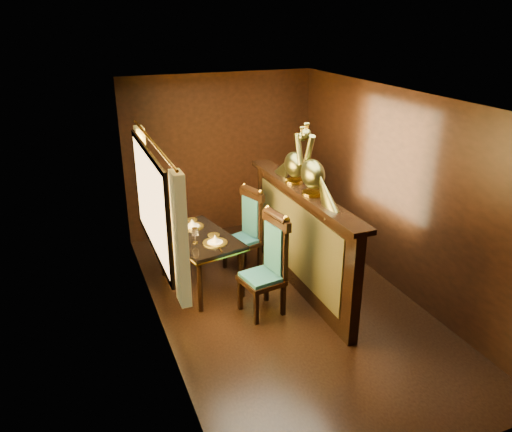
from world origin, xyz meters
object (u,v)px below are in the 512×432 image
Objects in this scene: peacock_left at (313,161)px; peacock_right at (295,154)px; dining_table at (199,241)px; chair_left at (270,260)px; chair_right at (248,226)px.

peacock_left is 0.48m from peacock_right.
peacock_left is at bearing -45.37° from dining_table.
chair_left is at bearing -66.23° from dining_table.
peacock_right is (0.00, 0.48, -0.03)m from peacock_left.
peacock_right is (1.16, -0.28, 1.09)m from dining_table.
dining_table is 1.62m from peacock_right.
peacock_left is (1.16, -0.76, 1.12)m from dining_table.
peacock_right reaches higher than chair_right.
peacock_right is at bearing -25.90° from dining_table.
chair_left is at bearing -134.53° from peacock_right.
dining_table is 1.79m from peacock_left.
peacock_left is (0.55, 0.08, 1.10)m from chair_left.
dining_table is 0.81m from chair_right.
peacock_left is (0.40, -1.03, 1.15)m from chair_right.
peacock_left is at bearing -86.21° from chair_right.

